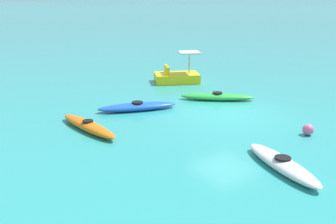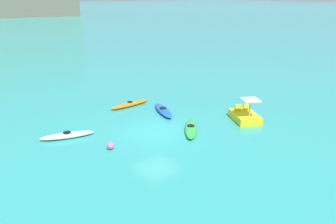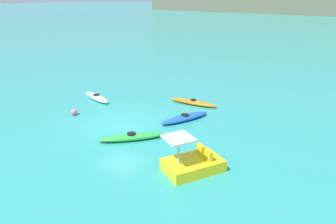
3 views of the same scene
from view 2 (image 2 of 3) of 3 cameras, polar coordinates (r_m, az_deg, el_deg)
The scene contains 7 objects.
ground_plane at distance 21.86m, azimuth -1.90°, elevation -3.26°, with size 600.00×600.00×0.00m, color teal.
kayak_orange at distance 26.92m, azimuth -6.14°, elevation 1.26°, with size 3.44×0.90×0.37m.
kayak_white at distance 21.78m, azimuth -15.87°, elevation -3.61°, with size 3.19×1.57×0.37m.
kayak_blue at distance 25.32m, azimuth -0.79°, elevation 0.25°, with size 1.88×3.39×0.37m.
kayak_green at distance 22.05m, azimuth 3.67°, elevation -2.63°, with size 2.78×2.99×0.37m.
pedal_boat_yellow at distance 24.28m, azimuth 12.24°, elevation -0.57°, with size 2.46×2.82×1.68m.
buoy_pink at distance 19.73m, azimuth -9.21°, elevation -5.38°, with size 0.39×0.39×0.39m, color pink.
Camera 2 is at (-12.00, -16.35, 8.13)m, focal length 37.98 mm.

